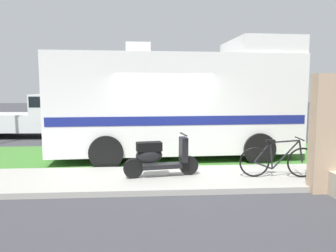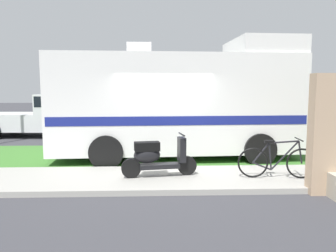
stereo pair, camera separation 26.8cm
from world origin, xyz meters
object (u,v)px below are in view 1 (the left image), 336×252
Objects in this scene: scooter at (159,157)px; pickup_truck_near at (45,114)px; bicycle at (278,160)px; motorhome_rv at (177,102)px.

scooter is 0.33× the size of pickup_truck_near.
scooter is at bearing -57.31° from pickup_truck_near.
bicycle is (2.68, -0.23, -0.07)m from scooter.
scooter is 2.69m from bicycle.
pickup_truck_near is at bearing 138.51° from motorhome_rv.
scooter is 0.99× the size of bicycle.
pickup_truck_near is at bearing 134.38° from bicycle.
motorhome_rv is at bearing 75.17° from scooter.
pickup_truck_near reaches higher than bicycle.
motorhome_rv is 1.37× the size of pickup_truck_near.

